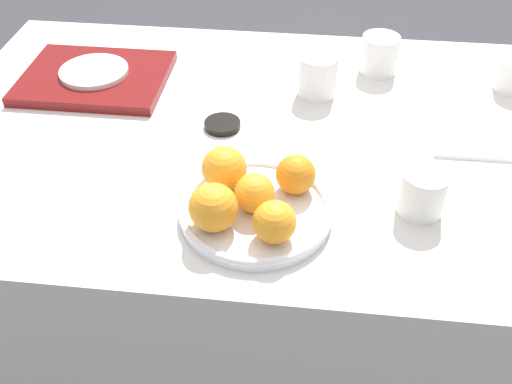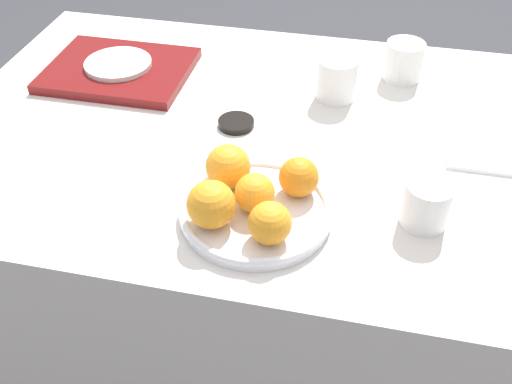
{
  "view_description": "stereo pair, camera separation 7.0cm",
  "coord_description": "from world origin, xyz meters",
  "px_view_note": "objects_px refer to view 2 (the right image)",
  "views": [
    {
      "loc": [
        0.11,
        -0.92,
        1.39
      ],
      "look_at": [
        0.03,
        -0.24,
        0.81
      ],
      "focal_mm": 42.0,
      "sensor_mm": 36.0,
      "label": 1
    },
    {
      "loc": [
        0.18,
        -0.9,
        1.39
      ],
      "look_at": [
        0.03,
        -0.24,
        0.81
      ],
      "focal_mm": 42.0,
      "sensor_mm": 36.0,
      "label": 2
    }
  ],
  "objects_px": {
    "fruit_platter": "(256,211)",
    "cup_3": "(426,204)",
    "orange_3": "(270,223)",
    "orange_4": "(211,204)",
    "orange_1": "(299,177)",
    "side_plate": "(118,64)",
    "soy_dish": "(236,122)",
    "orange_2": "(228,167)",
    "cup_2": "(404,61)",
    "orange_0": "(255,193)",
    "napkin": "(486,149)",
    "serving_tray": "(119,70)",
    "cup_1": "(337,79)"
  },
  "relations": [
    {
      "from": "orange_0",
      "to": "orange_3",
      "type": "xyz_separation_m",
      "value": [
        0.04,
        -0.06,
        0.0
      ]
    },
    {
      "from": "fruit_platter",
      "to": "cup_2",
      "type": "relative_size",
      "value": 2.99
    },
    {
      "from": "orange_2",
      "to": "cup_2",
      "type": "distance_m",
      "value": 0.51
    },
    {
      "from": "fruit_platter",
      "to": "serving_tray",
      "type": "xyz_separation_m",
      "value": [
        -0.38,
        0.37,
        -0.0
      ]
    },
    {
      "from": "cup_1",
      "to": "cup_2",
      "type": "xyz_separation_m",
      "value": [
        0.13,
        0.11,
        -0.0
      ]
    },
    {
      "from": "napkin",
      "to": "soy_dish",
      "type": "xyz_separation_m",
      "value": [
        -0.45,
        -0.02,
        0.0
      ]
    },
    {
      "from": "orange_3",
      "to": "serving_tray",
      "type": "distance_m",
      "value": 0.6
    },
    {
      "from": "orange_2",
      "to": "orange_3",
      "type": "bearing_deg",
      "value": -50.63
    },
    {
      "from": "orange_2",
      "to": "cup_1",
      "type": "height_order",
      "value": "orange_2"
    },
    {
      "from": "cup_2",
      "to": "side_plate",
      "type": "bearing_deg",
      "value": -169.02
    },
    {
      "from": "orange_4",
      "to": "cup_3",
      "type": "relative_size",
      "value": 1.0
    },
    {
      "from": "fruit_platter",
      "to": "soy_dish",
      "type": "height_order",
      "value": "fruit_platter"
    },
    {
      "from": "orange_0",
      "to": "napkin",
      "type": "relative_size",
      "value": 0.43
    },
    {
      "from": "fruit_platter",
      "to": "cup_3",
      "type": "bearing_deg",
      "value": 9.63
    },
    {
      "from": "orange_4",
      "to": "cup_2",
      "type": "height_order",
      "value": "orange_4"
    },
    {
      "from": "cup_3",
      "to": "cup_1",
      "type": "bearing_deg",
      "value": 117.39
    },
    {
      "from": "soy_dish",
      "to": "orange_0",
      "type": "bearing_deg",
      "value": -69.74
    },
    {
      "from": "orange_1",
      "to": "side_plate",
      "type": "relative_size",
      "value": 0.45
    },
    {
      "from": "orange_3",
      "to": "orange_4",
      "type": "height_order",
      "value": "orange_4"
    },
    {
      "from": "cup_3",
      "to": "side_plate",
      "type": "bearing_deg",
      "value": 152.46
    },
    {
      "from": "side_plate",
      "to": "orange_4",
      "type": "bearing_deg",
      "value": -52.35
    },
    {
      "from": "orange_4",
      "to": "orange_0",
      "type": "bearing_deg",
      "value": 39.72
    },
    {
      "from": "orange_2",
      "to": "serving_tray",
      "type": "relative_size",
      "value": 0.24
    },
    {
      "from": "orange_0",
      "to": "cup_3",
      "type": "relative_size",
      "value": 0.83
    },
    {
      "from": "side_plate",
      "to": "cup_3",
      "type": "distance_m",
      "value": 0.71
    },
    {
      "from": "orange_4",
      "to": "cup_1",
      "type": "bearing_deg",
      "value": 72.04
    },
    {
      "from": "orange_1",
      "to": "cup_3",
      "type": "relative_size",
      "value": 0.86
    },
    {
      "from": "orange_4",
      "to": "orange_1",
      "type": "bearing_deg",
      "value": 40.27
    },
    {
      "from": "cup_1",
      "to": "cup_3",
      "type": "xyz_separation_m",
      "value": [
        0.17,
        -0.33,
        -0.01
      ]
    },
    {
      "from": "fruit_platter",
      "to": "orange_2",
      "type": "xyz_separation_m",
      "value": [
        -0.06,
        0.05,
        0.04
      ]
    },
    {
      "from": "fruit_platter",
      "to": "orange_4",
      "type": "bearing_deg",
      "value": -142.39
    },
    {
      "from": "fruit_platter",
      "to": "orange_4",
      "type": "relative_size",
      "value": 3.27
    },
    {
      "from": "serving_tray",
      "to": "orange_4",
      "type": "bearing_deg",
      "value": -52.35
    },
    {
      "from": "cup_1",
      "to": "soy_dish",
      "type": "bearing_deg",
      "value": -140.97
    },
    {
      "from": "orange_4",
      "to": "cup_2",
      "type": "relative_size",
      "value": 0.91
    },
    {
      "from": "orange_3",
      "to": "side_plate",
      "type": "height_order",
      "value": "orange_3"
    },
    {
      "from": "orange_0",
      "to": "cup_2",
      "type": "xyz_separation_m",
      "value": [
        0.21,
        0.48,
        -0.01
      ]
    },
    {
      "from": "side_plate",
      "to": "soy_dish",
      "type": "distance_m",
      "value": 0.32
    },
    {
      "from": "orange_2",
      "to": "side_plate",
      "type": "bearing_deg",
      "value": 134.96
    },
    {
      "from": "fruit_platter",
      "to": "orange_1",
      "type": "distance_m",
      "value": 0.08
    },
    {
      "from": "orange_4",
      "to": "serving_tray",
      "type": "distance_m",
      "value": 0.53
    },
    {
      "from": "napkin",
      "to": "cup_2",
      "type": "bearing_deg",
      "value": 124.49
    },
    {
      "from": "orange_3",
      "to": "orange_4",
      "type": "xyz_separation_m",
      "value": [
        -0.09,
        0.02,
        0.0
      ]
    },
    {
      "from": "orange_3",
      "to": "cup_3",
      "type": "distance_m",
      "value": 0.24
    },
    {
      "from": "serving_tray",
      "to": "side_plate",
      "type": "height_order",
      "value": "side_plate"
    },
    {
      "from": "side_plate",
      "to": "napkin",
      "type": "distance_m",
      "value": 0.75
    },
    {
      "from": "serving_tray",
      "to": "cup_3",
      "type": "distance_m",
      "value": 0.71
    },
    {
      "from": "orange_2",
      "to": "orange_4",
      "type": "height_order",
      "value": "orange_4"
    },
    {
      "from": "side_plate",
      "to": "fruit_platter",
      "type": "bearing_deg",
      "value": -44.49
    },
    {
      "from": "fruit_platter",
      "to": "soy_dish",
      "type": "bearing_deg",
      "value": 110.65
    }
  ]
}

